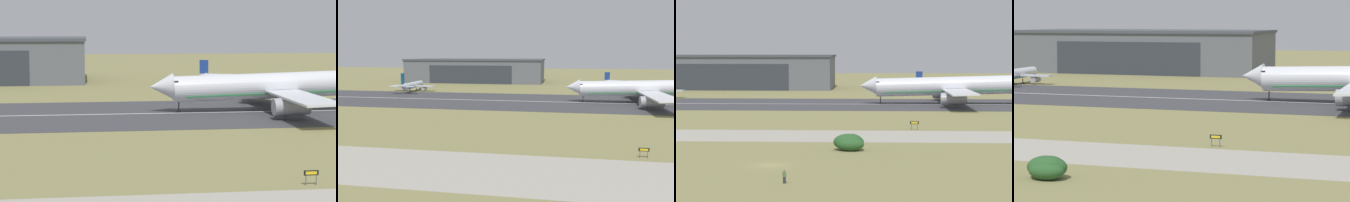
# 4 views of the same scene
# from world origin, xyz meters

# --- Properties ---
(ground_plane) EXTENTS (647.65, 647.65, 0.00)m
(ground_plane) POSITION_xyz_m (0.00, 51.23, 0.00)
(ground_plane) COLOR olive
(runway_strip) EXTENTS (407.65, 42.65, 0.06)m
(runway_strip) POSITION_xyz_m (0.00, 102.47, 0.03)
(runway_strip) COLOR #3D3D42
(runway_strip) RESTS_ON ground_plane
(runway_centreline) EXTENTS (366.89, 0.70, 0.01)m
(runway_centreline) POSITION_xyz_m (0.00, 102.47, 0.07)
(runway_centreline) COLOR silver
(runway_centreline) RESTS_ON runway_strip
(taxiway_road) EXTENTS (305.74, 16.42, 0.05)m
(taxiway_road) POSITION_xyz_m (0.00, 30.79, 0.03)
(taxiway_road) COLOR #A8A393
(taxiway_road) RESTS_ON ground_plane
(hangar_building) EXTENTS (81.90, 34.95, 13.94)m
(hangar_building) POSITION_xyz_m (-43.56, 183.97, 6.98)
(hangar_building) COLOR slate
(hangar_building) RESTS_ON ground_plane
(airplane_parked_centre) EXTENTS (19.68, 24.76, 8.84)m
(airplane_parked_centre) POSITION_xyz_m (-58.78, 125.71, 2.76)
(airplane_parked_centre) COLOR silver
(airplane_parked_centre) RESTS_ON ground_plane
(shrub_clump) EXTENTS (4.81, 3.86, 2.59)m
(shrub_clump) POSITION_xyz_m (10.14, 13.73, 1.22)
(shrub_clump) COLOR #285628
(shrub_clump) RESTS_ON ground_plane
(runway_sign) EXTENTS (1.71, 0.13, 1.70)m
(runway_sign) POSITION_xyz_m (21.81, 41.02, 1.29)
(runway_sign) COLOR #4C4C51
(runway_sign) RESTS_ON ground_plane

